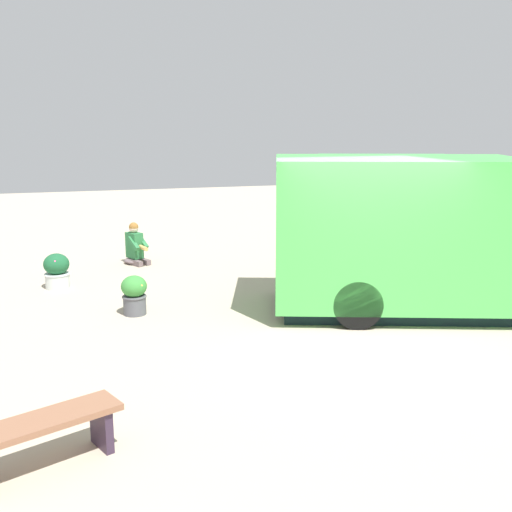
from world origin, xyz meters
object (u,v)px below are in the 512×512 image
Objects in this scene: person_customer at (135,248)px; plaza_bench at (40,432)px; food_truck at (434,240)px; planter_flowering_near at (134,294)px; planter_flowering_far at (57,271)px.

person_customer is 0.61× the size of plaza_bench.
planter_flowering_near is (-4.63, 1.13, -0.83)m from food_truck.
planter_flowering_far is at bearing 121.33° from planter_flowering_near.
food_truck is 8.88× the size of planter_flowering_far.
planter_flowering_far is 6.26m from plaza_bench.
plaza_bench is at bearing -101.32° from person_customer.
food_truck is 6.40× the size of person_customer.
food_truck is 9.10× the size of planter_flowering_near.
planter_flowering_far is (-1.21, 2.00, -0.00)m from planter_flowering_near.
person_customer reaches higher than planter_flowering_near.
person_customer is 1.42× the size of planter_flowering_near.
planter_flowering_near is at bearing 74.16° from plaza_bench.
person_customer reaches higher than plaza_bench.
food_truck is at bearing -28.15° from planter_flowering_far.
food_truck is at bearing 28.21° from plaza_bench.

